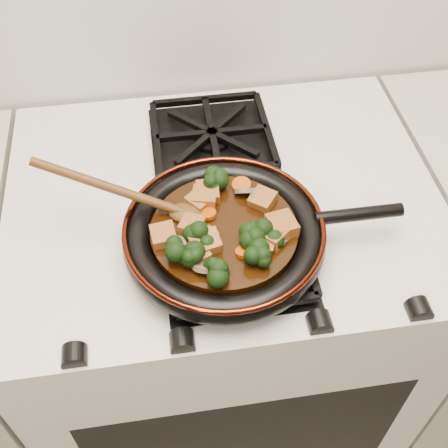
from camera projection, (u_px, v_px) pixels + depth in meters
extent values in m
cube|color=beige|center=(223.00, 326.00, 1.33)|extent=(0.76, 0.60, 0.90)
cylinder|color=black|center=(224.00, 239.00, 0.88)|extent=(0.29, 0.29, 0.01)
torus|color=black|center=(224.00, 236.00, 0.87)|extent=(0.31, 0.31, 0.04)
torus|color=#4E170B|center=(224.00, 227.00, 0.85)|extent=(0.31, 0.31, 0.01)
cylinder|color=black|center=(359.00, 214.00, 0.88)|extent=(0.14, 0.02, 0.02)
cylinder|color=black|center=(224.00, 233.00, 0.86)|extent=(0.23, 0.23, 0.02)
cube|color=brown|center=(196.00, 255.00, 0.82)|extent=(0.05, 0.05, 0.02)
cube|color=brown|center=(208.00, 193.00, 0.90)|extent=(0.04, 0.04, 0.03)
cube|color=brown|center=(203.00, 243.00, 0.83)|extent=(0.05, 0.05, 0.03)
cube|color=brown|center=(263.00, 200.00, 0.89)|extent=(0.05, 0.05, 0.02)
cube|color=brown|center=(192.00, 226.00, 0.85)|extent=(0.05, 0.05, 0.02)
cube|color=brown|center=(204.00, 197.00, 0.89)|extent=(0.05, 0.05, 0.02)
cube|color=brown|center=(199.00, 201.00, 0.89)|extent=(0.05, 0.05, 0.02)
cube|color=brown|center=(282.00, 226.00, 0.85)|extent=(0.05, 0.05, 0.03)
cube|color=brown|center=(275.00, 236.00, 0.84)|extent=(0.05, 0.06, 0.03)
cube|color=brown|center=(262.00, 242.00, 0.83)|extent=(0.05, 0.05, 0.02)
cube|color=brown|center=(164.00, 236.00, 0.84)|extent=(0.04, 0.04, 0.02)
cube|color=brown|center=(206.00, 243.00, 0.83)|extent=(0.05, 0.04, 0.03)
cylinder|color=#AF3D04|center=(263.00, 197.00, 0.89)|extent=(0.03, 0.03, 0.02)
cylinder|color=#AF3D04|center=(199.00, 197.00, 0.89)|extent=(0.03, 0.03, 0.02)
cylinder|color=#AF3D04|center=(244.00, 252.00, 0.82)|extent=(0.03, 0.03, 0.02)
cylinder|color=#AF3D04|center=(241.00, 185.00, 0.91)|extent=(0.03, 0.03, 0.01)
cylinder|color=#AF3D04|center=(210.00, 235.00, 0.84)|extent=(0.03, 0.03, 0.02)
cylinder|color=#AF3D04|center=(207.00, 213.00, 0.87)|extent=(0.03, 0.03, 0.01)
cylinder|color=brown|center=(176.00, 246.00, 0.83)|extent=(0.04, 0.04, 0.02)
cylinder|color=brown|center=(245.00, 191.00, 0.90)|extent=(0.04, 0.03, 0.03)
cylinder|color=brown|center=(260.00, 198.00, 0.89)|extent=(0.05, 0.05, 0.03)
cylinder|color=brown|center=(204.00, 266.00, 0.80)|extent=(0.05, 0.04, 0.03)
cylinder|color=brown|center=(276.00, 237.00, 0.84)|extent=(0.05, 0.05, 0.03)
ellipsoid|color=#4C2D10|center=(186.00, 213.00, 0.87)|extent=(0.07, 0.06, 0.02)
cylinder|color=#4C2D10|center=(110.00, 188.00, 0.86)|extent=(0.02, 0.02, 0.25)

